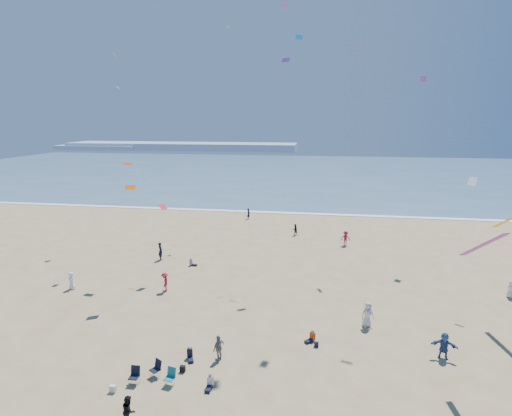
# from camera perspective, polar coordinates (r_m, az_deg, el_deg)

# --- Properties ---
(ocean) EXTENTS (220.00, 100.00, 0.06)m
(ocean) POSITION_cam_1_polar(r_m,az_deg,el_deg) (112.21, 5.98, 5.14)
(ocean) COLOR #476B84
(ocean) RESTS_ON ground
(surf_line) EXTENTS (220.00, 1.20, 0.08)m
(surf_line) POSITION_cam_1_polar(r_m,az_deg,el_deg) (63.08, 3.47, -0.68)
(surf_line) COLOR white
(surf_line) RESTS_ON ground
(headland_far) EXTENTS (110.00, 20.00, 3.20)m
(headland_far) POSITION_cam_1_polar(r_m,az_deg,el_deg) (197.83, -10.57, 8.67)
(headland_far) COLOR #7A8EA8
(headland_far) RESTS_ON ground
(headland_near) EXTENTS (40.00, 14.00, 2.00)m
(headland_near) POSITION_cam_1_polar(r_m,az_deg,el_deg) (210.20, -21.47, 8.08)
(headland_near) COLOR #7A8EA8
(headland_near) RESTS_ON ground
(standing_flyers) EXTENTS (37.86, 41.80, 1.90)m
(standing_flyers) POSITION_cam_1_polar(r_m,az_deg,el_deg) (34.25, 4.52, -11.01)
(standing_flyers) COLOR black
(standing_flyers) RESTS_ON ground
(seated_group) EXTENTS (16.13, 25.24, 0.84)m
(seated_group) POSITION_cam_1_polar(r_m,az_deg,el_deg) (27.09, -2.10, -18.79)
(seated_group) COLOR silver
(seated_group) RESTS_ON ground
(chair_cluster) EXTENTS (2.66, 1.52, 1.00)m
(chair_cluster) POSITION_cam_1_polar(r_m,az_deg,el_deg) (24.99, -14.54, -22.01)
(chair_cluster) COLOR black
(chair_cluster) RESTS_ON ground
(white_tote) EXTENTS (0.35, 0.20, 0.40)m
(white_tote) POSITION_cam_1_polar(r_m,az_deg,el_deg) (25.05, -19.77, -23.13)
(white_tote) COLOR silver
(white_tote) RESTS_ON ground
(black_backpack) EXTENTS (0.30, 0.22, 0.38)m
(black_backpack) POSITION_cam_1_polar(r_m,az_deg,el_deg) (25.62, -10.44, -21.66)
(black_backpack) COLOR black
(black_backpack) RESTS_ON ground
(navy_bag) EXTENTS (0.28, 0.18, 0.34)m
(navy_bag) POSITION_cam_1_polar(r_m,az_deg,el_deg) (27.76, 8.62, -18.70)
(navy_bag) COLOR black
(navy_bag) RESTS_ON ground
(kites_aloft) EXTENTS (43.30, 36.14, 28.79)m
(kites_aloft) POSITION_cam_1_polar(r_m,az_deg,el_deg) (29.76, 17.04, 12.93)
(kites_aloft) COLOR #FF4824
(kites_aloft) RESTS_ON ground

